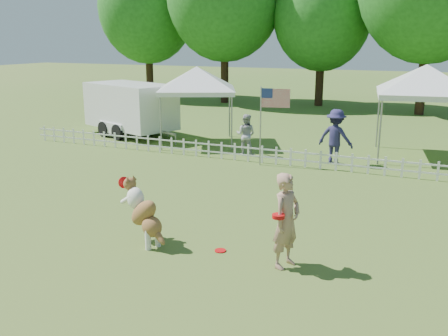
# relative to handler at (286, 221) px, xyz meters

# --- Properties ---
(ground) EXTENTS (120.00, 120.00, 0.00)m
(ground) POSITION_rel_handler_xyz_m (-1.80, 0.29, -0.89)
(ground) COLOR #34621E
(ground) RESTS_ON ground
(picket_fence) EXTENTS (22.00, 0.08, 0.60)m
(picket_fence) POSITION_rel_handler_xyz_m (-1.80, 7.29, -0.59)
(picket_fence) COLOR silver
(picket_fence) RESTS_ON ground
(handler) EXTENTS (0.61, 0.75, 1.78)m
(handler) POSITION_rel_handler_xyz_m (0.00, 0.00, 0.00)
(handler) COLOR #A67B63
(handler) RESTS_ON ground
(dog) EXTENTS (1.35, 0.91, 1.33)m
(dog) POSITION_rel_handler_xyz_m (-2.94, -0.17, -0.23)
(dog) COLOR brown
(dog) RESTS_ON ground
(frisbee_on_turf) EXTENTS (0.30, 0.30, 0.02)m
(frisbee_on_turf) POSITION_rel_handler_xyz_m (-1.37, 0.11, -0.88)
(frisbee_on_turf) COLOR red
(frisbee_on_turf) RESTS_ON ground
(canopy_tent_left) EXTENTS (3.83, 3.83, 2.98)m
(canopy_tent_left) POSITION_rel_handler_xyz_m (-6.55, 9.41, 0.60)
(canopy_tent_left) COLOR white
(canopy_tent_left) RESTS_ON ground
(canopy_tent_right) EXTENTS (3.49, 3.49, 3.18)m
(canopy_tent_right) POSITION_rel_handler_xyz_m (1.76, 10.32, 0.70)
(canopy_tent_right) COLOR white
(canopy_tent_right) RESTS_ON ground
(cargo_trailer) EXTENTS (5.65, 3.95, 2.28)m
(cargo_trailer) POSITION_rel_handler_xyz_m (-9.95, 9.76, 0.25)
(cargo_trailer) COLOR white
(cargo_trailer) RESTS_ON ground
(flag_pole) EXTENTS (1.00, 0.32, 2.60)m
(flag_pole) POSITION_rel_handler_xyz_m (-3.02, 7.01, 0.41)
(flag_pole) COLOR gray
(flag_pole) RESTS_ON ground
(spectator_a) EXTENTS (0.76, 0.61, 1.49)m
(spectator_a) POSITION_rel_handler_xyz_m (-4.00, 8.20, -0.15)
(spectator_a) COLOR #A1A0A6
(spectator_a) RESTS_ON ground
(spectator_b) EXTENTS (1.30, 0.91, 1.85)m
(spectator_b) POSITION_rel_handler_xyz_m (-0.78, 8.16, 0.03)
(spectator_b) COLOR #26234B
(spectator_b) RESTS_ON ground
(tree_far_left) EXTENTS (6.60, 6.60, 11.00)m
(tree_far_left) POSITION_rel_handler_xyz_m (-16.80, 22.29, 4.61)
(tree_far_left) COLOR #1E5B1A
(tree_far_left) RESTS_ON ground
(tree_left) EXTENTS (7.40, 7.40, 12.00)m
(tree_left) POSITION_rel_handler_xyz_m (-10.80, 21.79, 5.11)
(tree_left) COLOR #1E5B1A
(tree_left) RESTS_ON ground
(tree_center_left) EXTENTS (6.00, 6.00, 9.80)m
(tree_center_left) POSITION_rel_handler_xyz_m (-4.80, 22.79, 4.01)
(tree_center_left) COLOR #1E5B1A
(tree_center_left) RESTS_ON ground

